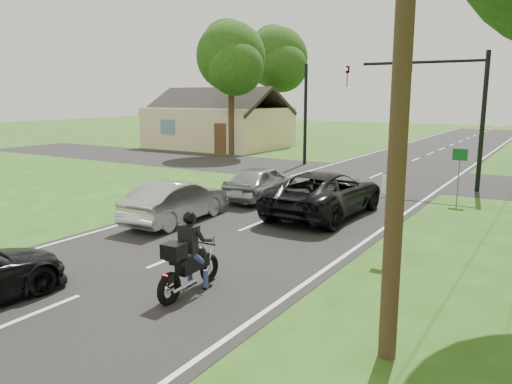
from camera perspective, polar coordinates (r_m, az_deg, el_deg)
ground at (r=13.16m, az=-9.31°, el=-7.40°), size 140.00×140.00×0.00m
road at (r=21.45m, az=8.49°, el=-0.24°), size 8.00×100.00×0.01m
cross_road at (r=26.99m, az=13.58°, el=1.84°), size 60.00×7.00×0.01m
motorcycle_rider at (r=10.63m, az=-7.77°, el=-7.83°), size 0.59×2.08×1.79m
dark_suv at (r=17.52m, az=7.91°, el=-0.13°), size 2.65×5.60×1.54m
silver_sedan at (r=16.61m, az=-9.08°, el=-1.05°), size 1.71×4.26×1.38m
silver_suv at (r=20.02m, az=0.65°, el=1.12°), size 1.81×4.14×1.39m
traffic_signal at (r=23.87m, az=20.21°, el=10.31°), size 6.38×0.44×6.00m
signal_pole_far at (r=30.53m, az=5.66°, el=8.76°), size 0.20×0.20×6.00m
utility_pole_near at (r=7.71m, az=16.59°, el=17.83°), size 1.60×0.28×10.00m
sign_white at (r=13.09m, az=15.29°, el=-0.51°), size 0.55×0.07×2.12m
sign_green at (r=20.77m, az=22.23°, el=3.16°), size 0.55×0.07×2.12m
tree_left_near at (r=35.45m, az=-2.72°, el=14.80°), size 5.12×4.96×9.22m
tree_left_far at (r=44.98m, az=2.59°, el=14.72°), size 5.76×5.58×10.14m
house at (r=41.34m, az=-4.24°, el=7.61°), size 10.20×8.00×4.84m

